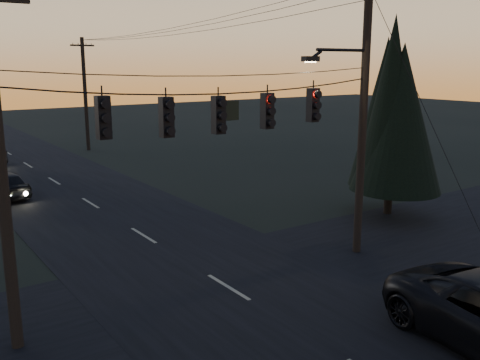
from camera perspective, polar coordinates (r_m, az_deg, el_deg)
main_road at (r=24.85m, az=-14.13°, el=-3.39°), size 8.00×120.00×0.02m
cross_road at (r=16.36m, az=-1.26°, el=-11.38°), size 60.00×7.00×0.02m
utility_pole_right at (r=19.71m, az=12.31°, el=-7.48°), size 5.00×0.30×10.00m
utility_pole_left at (r=14.30m, az=-22.60°, el=-16.09°), size 1.80×0.30×8.50m
utility_pole_far_r at (r=43.27m, az=-15.85°, el=3.11°), size 1.80×0.30×8.50m
span_signal_assembly at (r=14.90m, az=-2.13°, el=7.21°), size 11.50×0.44×1.57m
evergreen_right at (r=24.09m, az=16.07°, el=7.21°), size 3.86×3.86×8.08m
sedan_oncoming_a at (r=29.07m, az=-24.01°, el=-0.47°), size 2.22×4.19×1.36m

